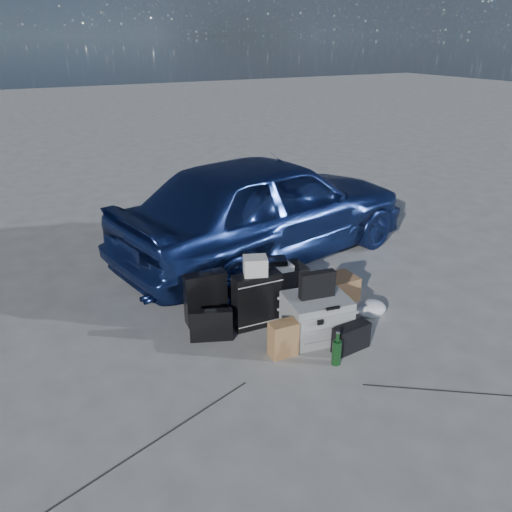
{
  "coord_description": "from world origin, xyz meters",
  "views": [
    {
      "loc": [
        -2.27,
        -3.45,
        2.82
      ],
      "look_at": [
        0.02,
        0.85,
        0.67
      ],
      "focal_mm": 35.0,
      "sensor_mm": 36.0,
      "label": 1
    }
  ],
  "objects": [
    {
      "name": "flat_box_white",
      "position": [
        0.35,
        1.03,
        0.4
      ],
      "size": [
        0.4,
        0.32,
        0.07
      ],
      "primitive_type": "cube",
      "rotation": [
        0.0,
        0.0,
        -0.08
      ],
      "color": "beige",
      "rests_on": "duffel_bag"
    },
    {
      "name": "messenger_bag",
      "position": [
        0.49,
        -0.25,
        0.14
      ],
      "size": [
        0.4,
        0.18,
        0.27
      ],
      "primitive_type": "cube",
      "rotation": [
        0.0,
        0.0,
        0.08
      ],
      "color": "black",
      "rests_on": "ground"
    },
    {
      "name": "briefcase",
      "position": [
        -0.65,
        0.55,
        0.17
      ],
      "size": [
        0.44,
        0.25,
        0.33
      ],
      "primitive_type": "cube",
      "rotation": [
        0.0,
        0.0,
        -0.38
      ],
      "color": "black",
      "rests_on": "ground"
    },
    {
      "name": "green_bottle",
      "position": [
        0.22,
        -0.38,
        0.17
      ],
      "size": [
        0.11,
        0.11,
        0.34
      ],
      "primitive_type": "cylinder",
      "rotation": [
        0.0,
        0.0,
        -0.42
      ],
      "color": "#0F3414",
      "rests_on": "ground"
    },
    {
      "name": "duffel_bag",
      "position": [
        0.37,
        1.02,
        0.18
      ],
      "size": [
        0.76,
        0.36,
        0.37
      ],
      "primitive_type": "cube",
      "rotation": [
        0.0,
        0.0,
        -0.06
      ],
      "color": "black",
      "rests_on": "ground"
    },
    {
      "name": "white_carton",
      "position": [
        -0.12,
        0.59,
        0.7
      ],
      "size": [
        0.29,
        0.26,
        0.19
      ],
      "primitive_type": "cube",
      "rotation": [
        0.0,
        0.0,
        -0.37
      ],
      "color": "beige",
      "rests_on": "suitcase_right"
    },
    {
      "name": "pelican_case",
      "position": [
        0.33,
        0.12,
        0.22
      ],
      "size": [
        0.68,
        0.59,
        0.44
      ],
      "primitive_type": "cube",
      "rotation": [
        0.0,
        0.0,
        -0.16
      ],
      "color": "gray",
      "rests_on": "ground"
    },
    {
      "name": "kraft_bag",
      "position": [
        -0.14,
        -0.01,
        0.18
      ],
      "size": [
        0.27,
        0.18,
        0.35
      ],
      "primitive_type": "cube",
      "rotation": [
        0.0,
        0.0,
        -0.07
      ],
      "color": "#A47047",
      "rests_on": "ground"
    },
    {
      "name": "plastic_bag",
      "position": [
        1.09,
        0.17,
        0.09
      ],
      "size": [
        0.39,
        0.35,
        0.18
      ],
      "primitive_type": "ellipsoid",
      "rotation": [
        0.0,
        0.0,
        -0.25
      ],
      "color": "white",
      "rests_on": "ground"
    },
    {
      "name": "laptop_bag",
      "position": [
        0.33,
        0.14,
        0.58
      ],
      "size": [
        0.37,
        0.15,
        0.27
      ],
      "primitive_type": "cube",
      "rotation": [
        0.0,
        0.0,
        -0.17
      ],
      "color": "black",
      "rests_on": "pelican_case"
    },
    {
      "name": "ground",
      "position": [
        0.0,
        0.0,
        0.0
      ],
      "size": [
        60.0,
        60.0,
        0.0
      ],
      "primitive_type": "plane",
      "color": "#A8A9A4",
      "rests_on": "ground"
    },
    {
      "name": "suitcase_right",
      "position": [
        -0.11,
        0.58,
        0.3
      ],
      "size": [
        0.51,
        0.21,
        0.6
      ],
      "primitive_type": "cube",
      "rotation": [
        0.0,
        0.0,
        -0.06
      ],
      "color": "black",
      "rests_on": "ground"
    },
    {
      "name": "suitcase_left",
      "position": [
        -0.55,
        0.91,
        0.29
      ],
      "size": [
        0.45,
        0.2,
        0.57
      ],
      "primitive_type": "cube",
      "rotation": [
        0.0,
        0.0,
        -0.09
      ],
      "color": "black",
      "rests_on": "ground"
    },
    {
      "name": "car",
      "position": [
        0.86,
        2.11,
        0.73
      ],
      "size": [
        4.53,
        2.55,
        1.46
      ],
      "primitive_type": "imported",
      "rotation": [
        0.0,
        0.0,
        1.78
      ],
      "color": "navy",
      "rests_on": "ground"
    },
    {
      "name": "cardboard_box",
      "position": [
        1.01,
        0.65,
        0.14
      ],
      "size": [
        0.38,
        0.33,
        0.28
      ],
      "primitive_type": "cube",
      "rotation": [
        0.0,
        0.0,
        -0.0
      ],
      "color": "#9A6243",
      "rests_on": "ground"
    },
    {
      "name": "flat_box_black",
      "position": [
        0.36,
        1.04,
        0.47
      ],
      "size": [
        0.33,
        0.28,
        0.06
      ],
      "primitive_type": "cube",
      "rotation": [
        0.0,
        0.0,
        -0.36
      ],
      "color": "black",
      "rests_on": "flat_box_white"
    }
  ]
}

